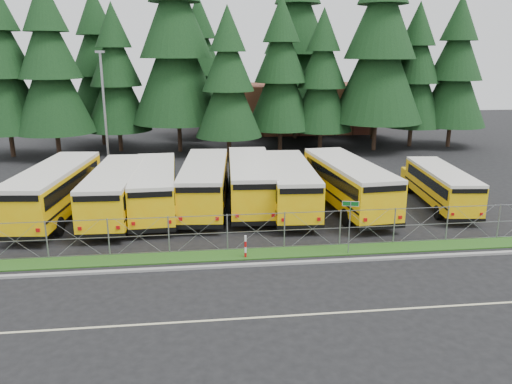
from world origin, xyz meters
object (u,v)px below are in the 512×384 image
Objects in this scene: bus_5 at (289,186)px; bus_3 at (205,185)px; bus_east at (439,187)px; striped_bollard at (245,247)px; bus_6 at (345,185)px; light_standard at (105,110)px; bus_1 at (117,192)px; street_sign at (350,216)px; bus_0 at (57,192)px; bus_2 at (155,189)px; bus_4 at (250,183)px.

bus_3 is at bearing 174.70° from bus_5.
bus_5 is (5.45, -0.80, -0.03)m from bus_3.
bus_east is 8.26× the size of striped_bollard.
bus_6 is at bearing -1.81° from bus_3.
bus_5 is at bearing -38.08° from light_standard.
bus_1 is 1.17× the size of bus_east.
bus_3 reaches higher than street_sign.
bus_6 reaches higher than bus_east.
bus_0 is 6.01m from bus_2.
bus_6 is at bearing 1.50° from bus_1.
bus_2 is 6.29m from bus_4.
bus_east is at bearing 28.19° from striped_bollard.
bus_6 is (3.73, -0.29, 0.07)m from bus_5.
bus_1 is at bearing 148.33° from street_sign.
bus_6 is 4.34× the size of street_sign.
bus_4 is at bearing 162.58° from bus_6.
bus_0 is 1.07× the size of bus_2.
bus_east is 3.53× the size of street_sign.
bus_4 reaches higher than street_sign.
bus_5 is (14.69, -0.11, -0.08)m from bus_0.
street_sign is (7.12, -8.76, 0.48)m from bus_3.
bus_east is 0.98× the size of light_standard.
bus_4 is 4.26× the size of street_sign.
striped_bollard is (-13.77, -7.38, -0.70)m from bus_east.
light_standard reaches higher than bus_5.
bus_1 is 14.73m from bus_6.
bus_3 is 1.20× the size of bus_east.
bus_0 is 1.02× the size of bus_4.
bus_1 is at bearing 1.99° from bus_0.
bus_0 is at bearing -170.77° from bus_3.
bus_4 reaches higher than bus_5.
bus_0 is 1.01× the size of bus_6.
striped_bollard is (7.36, -7.79, -0.92)m from bus_1.
bus_2 is 4.06× the size of street_sign.
bus_6 is at bearing 4.74° from bus_0.
bus_0 reaches higher than street_sign.
bus_6 is 20.39m from light_standard.
bus_2 is 1.13× the size of light_standard.
bus_2 is at bearing -65.67° from light_standard.
light_standard is at bearing 103.97° from bus_1.
light_standard reaches higher than bus_east.
street_sign is (1.67, -7.96, 0.50)m from bus_5.
bus_6 is at bearing -5.15° from bus_2.
bus_0 is 14.70m from bus_5.
street_sign is at bearing -0.28° from striped_bollard.
bus_0 reaches higher than bus_1.
bus_4 is 2.66m from bus_5.
bus_0 is 10.22× the size of striped_bollard.
light_standard is (-16.94, 10.64, 3.90)m from bus_6.
bus_3 is at bearing 129.11° from street_sign.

